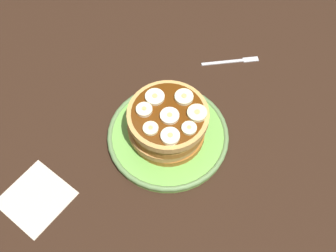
{
  "coord_description": "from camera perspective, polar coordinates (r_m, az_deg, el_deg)",
  "views": [
    {
      "loc": [
        17.91,
        -33.71,
        67.45
      ],
      "look_at": [
        0.0,
        0.0,
        4.48
      ],
      "focal_mm": 41.61,
      "sensor_mm": 36.0,
      "label": 1
    }
  ],
  "objects": [
    {
      "name": "plate",
      "position": [
        0.77,
        0.0,
        -1.37
      ],
      "size": [
        23.89,
        23.89,
        1.77
      ],
      "color": "#72B74C",
      "rests_on": "ground_plane"
    },
    {
      "name": "banana_slice_2",
      "position": [
        0.7,
        -3.51,
        2.36
      ],
      "size": [
        2.98,
        2.98,
        0.97
      ],
      "color": "#F7E5B7",
      "rests_on": "pancake_stack"
    },
    {
      "name": "banana_slice_6",
      "position": [
        0.68,
        -2.56,
        -0.39
      ],
      "size": [
        2.75,
        2.75,
        0.81
      ],
      "color": "#F6F3B3",
      "rests_on": "pancake_stack"
    },
    {
      "name": "banana_slice_1",
      "position": [
        0.71,
        -1.94,
        4.25
      ],
      "size": [
        3.59,
        3.59,
        0.86
      ],
      "color": "#F3EDC3",
      "rests_on": "pancake_stack"
    },
    {
      "name": "banana_slice_7",
      "position": [
        0.68,
        3.11,
        -0.34
      ],
      "size": [
        2.7,
        2.7,
        0.77
      ],
      "color": "#EAF0BC",
      "rests_on": "pancake_stack"
    },
    {
      "name": "banana_slice_4",
      "position": [
        0.67,
        0.33,
        -1.53
      ],
      "size": [
        3.37,
        3.37,
        0.95
      ],
      "color": "#F5ECC1",
      "rests_on": "pancake_stack"
    },
    {
      "name": "napkin",
      "position": [
        0.76,
        -18.75,
        -9.95
      ],
      "size": [
        12.71,
        12.71,
        0.3
      ],
      "primitive_type": "cube",
      "rotation": [
        0.0,
        0.0,
        -0.17
      ],
      "color": "beige",
      "rests_on": "ground_plane"
    },
    {
      "name": "pancake_stack",
      "position": [
        0.73,
        0.0,
        0.36
      ],
      "size": [
        15.22,
        15.38,
        7.65
      ],
      "color": "#9D6224",
      "rests_on": "plate"
    },
    {
      "name": "banana_slice_3",
      "position": [
        0.71,
        2.35,
        4.23
      ],
      "size": [
        3.46,
        3.46,
        0.95
      ],
      "color": "#F3F0BA",
      "rests_on": "pancake_stack"
    },
    {
      "name": "banana_slice_0",
      "position": [
        0.69,
        0.24,
        1.47
      ],
      "size": [
        3.44,
        3.44,
        0.88
      ],
      "color": "#F9EBC4",
      "rests_on": "pancake_stack"
    },
    {
      "name": "banana_slice_5",
      "position": [
        0.7,
        4.27,
        1.88
      ],
      "size": [
        3.59,
        3.59,
        0.93
      ],
      "color": "#EFEFB3",
      "rests_on": "pancake_stack"
    },
    {
      "name": "fork",
      "position": [
        0.9,
        9.6,
        9.39
      ],
      "size": [
        11.17,
        8.32,
        0.5
      ],
      "color": "silver",
      "rests_on": "ground_plane"
    },
    {
      "name": "ground_plane",
      "position": [
        0.79,
        0.0,
        -2.25
      ],
      "size": [
        140.0,
        140.0,
        3.0
      ],
      "primitive_type": "cube",
      "color": "black"
    }
  ]
}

